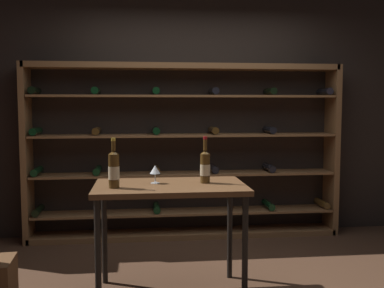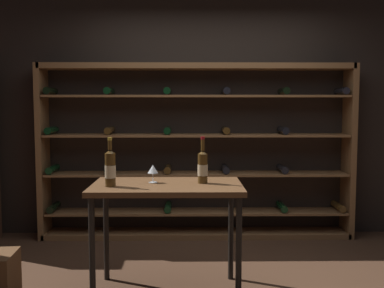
{
  "view_description": "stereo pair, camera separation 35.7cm",
  "coord_description": "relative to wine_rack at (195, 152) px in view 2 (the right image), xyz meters",
  "views": [
    {
      "loc": [
        -0.59,
        -3.39,
        1.45
      ],
      "look_at": [
        -0.19,
        0.19,
        1.14
      ],
      "focal_mm": 42.12,
      "sensor_mm": 36.0,
      "label": 1
    },
    {
      "loc": [
        -0.24,
        -3.41,
        1.45
      ],
      "look_at": [
        -0.19,
        0.19,
        1.14
      ],
      "focal_mm": 42.12,
      "sensor_mm": 36.0,
      "label": 2
    }
  ],
  "objects": [
    {
      "name": "back_wall",
      "position": [
        0.14,
        0.21,
        0.41
      ],
      "size": [
        5.99,
        0.1,
        2.7
      ],
      "primitive_type": "cube",
      "color": "black",
      "rests_on": "ground"
    },
    {
      "name": "wine_rack",
      "position": [
        0.0,
        0.0,
        0.0
      ],
      "size": [
        3.39,
        0.32,
        1.89
      ],
      "color": "brown",
      "rests_on": "ground"
    },
    {
      "name": "tasting_table",
      "position": [
        -0.24,
        -1.5,
        -0.18
      ],
      "size": [
        1.13,
        0.66,
        0.85
      ],
      "color": "brown",
      "rests_on": "ground"
    },
    {
      "name": "wine_bottle_black_capsule",
      "position": [
        0.03,
        -1.46,
        0.04
      ],
      "size": [
        0.08,
        0.08,
        0.36
      ],
      "color": "#4C3314",
      "rests_on": "tasting_table"
    },
    {
      "name": "wine_bottle_amber_reserve",
      "position": [
        -0.66,
        -1.6,
        0.05
      ],
      "size": [
        0.08,
        0.08,
        0.36
      ],
      "color": "#4C3314",
      "rests_on": "tasting_table"
    },
    {
      "name": "wine_glass_stemmed_center",
      "position": [
        -0.35,
        -1.44,
        0.01
      ],
      "size": [
        0.08,
        0.08,
        0.14
      ],
      "color": "silver",
      "rests_on": "tasting_table"
    }
  ]
}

